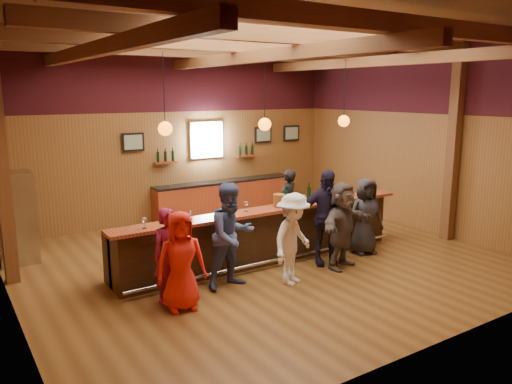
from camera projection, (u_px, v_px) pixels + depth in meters
room at (263, 97)px, 9.32m from camera, size 9.04×9.00×4.52m
bar_counter at (261, 234)px, 9.94m from camera, size 6.30×1.07×1.11m
back_bar_cabinet at (225, 198)px, 13.52m from camera, size 4.00×0.52×0.95m
window at (206, 140)px, 13.18m from camera, size 0.95×0.09×0.95m
framed_pictures at (235, 136)px, 13.62m from camera, size 5.35×0.05×0.45m
wine_shelves at (208, 156)px, 13.21m from camera, size 3.00×0.18×0.30m
pendant_lights at (265, 124)px, 9.37m from camera, size 4.24×0.24×1.37m
stainless_fridge at (15, 218)px, 9.69m from camera, size 0.70×0.70×1.80m
customer_orange at (181, 261)px, 7.60m from camera, size 0.84×0.63×1.55m
customer_redvest at (170, 256)px, 7.86m from camera, size 0.57×0.38×1.54m
customer_denim at (232, 236)px, 8.45m from camera, size 0.94×0.76×1.82m
customer_white at (293, 239)px, 8.61m from camera, size 1.20×0.98×1.62m
customer_navy at (326, 217)px, 9.57m from camera, size 1.18×0.87×1.87m
customer_brown at (342, 225)px, 9.40m from camera, size 1.62×0.93×1.67m
customer_dark at (365, 216)px, 10.26m from camera, size 0.87×0.67×1.59m
bartender at (288, 203)px, 11.50m from camera, size 0.66×0.55×1.56m
ice_bucket at (279, 200)px, 9.66m from camera, size 0.23×0.23×0.25m
bottle_a at (286, 197)px, 9.91m from camera, size 0.08×0.08×0.37m
bottle_b at (309, 193)px, 10.23m from camera, size 0.08×0.08×0.37m
glass_a at (144, 220)px, 8.13m from camera, size 0.08×0.08×0.19m
glass_b at (176, 216)px, 8.46m from camera, size 0.08×0.08×0.17m
glass_c at (191, 213)px, 8.72m from camera, size 0.07×0.07×0.16m
glass_d at (230, 207)px, 9.07m from camera, size 0.08×0.08×0.19m
glass_e at (246, 204)px, 9.29m from camera, size 0.08×0.08×0.19m
glass_f at (304, 197)px, 9.85m from camera, size 0.09×0.09×0.20m
glass_g at (323, 194)px, 10.31m from camera, size 0.07×0.07×0.16m
glass_h at (343, 192)px, 10.44m from camera, size 0.09×0.09×0.19m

